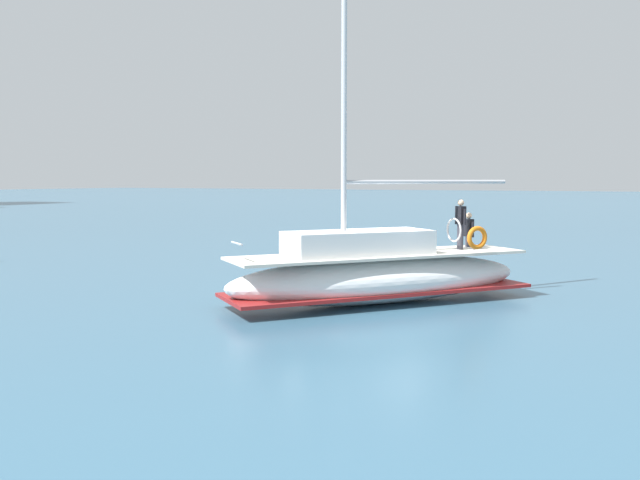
% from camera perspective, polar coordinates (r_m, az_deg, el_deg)
% --- Properties ---
extents(ground_plane, '(400.00, 400.00, 0.00)m').
position_cam_1_polar(ground_plane, '(21.31, 5.64, -4.87)').
color(ground_plane, '#38607A').
extents(main_sailboat, '(8.99, 7.88, 14.35)m').
position_cam_1_polar(main_sailboat, '(20.38, 4.82, -2.70)').
color(main_sailboat, white).
rests_on(main_sailboat, ground).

